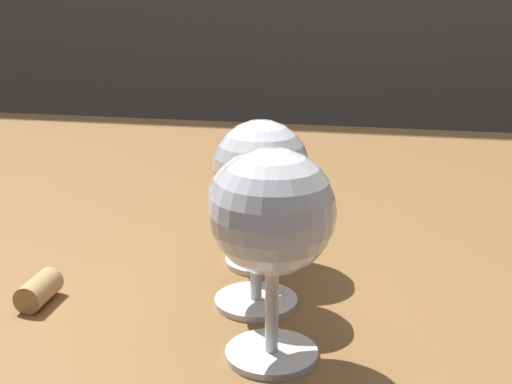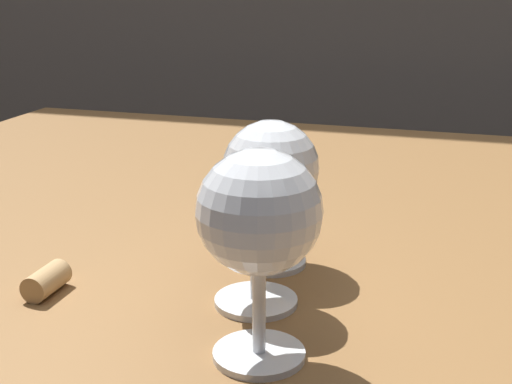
# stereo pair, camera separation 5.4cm
# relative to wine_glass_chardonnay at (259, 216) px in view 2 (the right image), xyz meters

# --- Properties ---
(dining_table) EXTENTS (1.42, 0.88, 0.74)m
(dining_table) POSITION_rel_wine_glass_chardonnay_xyz_m (0.06, 0.32, -0.19)
(dining_table) COLOR brown
(dining_table) RESTS_ON ground_plane
(wine_glass_chardonnay) EXTENTS (0.08, 0.08, 0.15)m
(wine_glass_chardonnay) POSITION_rel_wine_glass_chardonnay_xyz_m (0.00, 0.00, 0.00)
(wine_glass_chardonnay) COLOR white
(wine_glass_chardonnay) RESTS_ON dining_table
(wine_glass_amber) EXTENTS (0.07, 0.07, 0.12)m
(wine_glass_amber) POSITION_rel_wine_glass_chardonnay_xyz_m (-0.03, 0.08, -0.02)
(wine_glass_amber) COLOR white
(wine_glass_amber) RESTS_ON dining_table
(wine_glass_merlot) EXTENTS (0.08, 0.08, 0.13)m
(wine_glass_merlot) POSITION_rel_wine_glass_chardonnay_xyz_m (-0.04, 0.16, -0.02)
(wine_glass_merlot) COLOR white
(wine_glass_merlot) RESTS_ON dining_table
(cork) EXTENTS (0.02, 0.04, 0.02)m
(cork) POSITION_rel_wine_glass_chardonnay_xyz_m (-0.19, 0.05, -0.09)
(cork) COLOR tan
(cork) RESTS_ON dining_table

